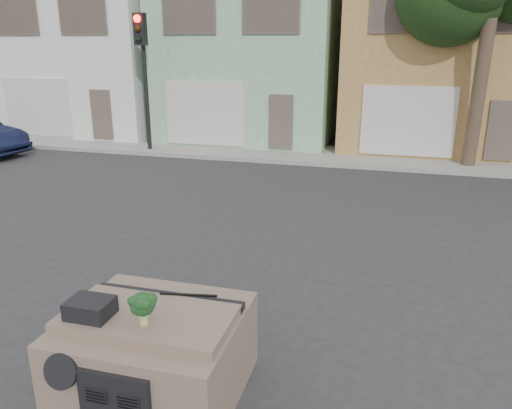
% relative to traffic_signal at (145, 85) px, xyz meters
% --- Properties ---
extents(ground_plane, '(120.00, 120.00, 0.00)m').
position_rel_traffic_signal_xyz_m(ground_plane, '(6.50, -9.50, -2.55)').
color(ground_plane, '#303033').
rests_on(ground_plane, ground).
extents(sidewalk, '(40.00, 3.00, 0.15)m').
position_rel_traffic_signal_xyz_m(sidewalk, '(6.50, 1.00, -2.47)').
color(sidewalk, gray).
rests_on(sidewalk, ground).
extents(townhouse_white, '(7.20, 8.20, 7.55)m').
position_rel_traffic_signal_xyz_m(townhouse_white, '(-4.50, 5.00, 1.23)').
color(townhouse_white, white).
rests_on(townhouse_white, ground).
extents(townhouse_mint, '(7.20, 8.20, 7.55)m').
position_rel_traffic_signal_xyz_m(townhouse_mint, '(3.00, 5.00, 1.23)').
color(townhouse_mint, '#92C39B').
rests_on(townhouse_mint, ground).
extents(townhouse_tan, '(7.20, 8.20, 7.55)m').
position_rel_traffic_signal_xyz_m(townhouse_tan, '(10.50, 5.00, 1.23)').
color(townhouse_tan, '#AF8449').
rests_on(townhouse_tan, ground).
extents(traffic_signal, '(0.40, 0.40, 5.10)m').
position_rel_traffic_signal_xyz_m(traffic_signal, '(0.00, 0.00, 0.00)').
color(traffic_signal, black).
rests_on(traffic_signal, ground).
extents(tree_near, '(4.40, 4.00, 8.50)m').
position_rel_traffic_signal_xyz_m(tree_near, '(11.50, 0.30, 1.70)').
color(tree_near, '#1B3514').
rests_on(tree_near, ground).
extents(car_dashboard, '(2.00, 1.80, 1.12)m').
position_rel_traffic_signal_xyz_m(car_dashboard, '(6.50, -12.50, -1.99)').
color(car_dashboard, '#756152').
rests_on(car_dashboard, ground).
extents(instrument_hump, '(0.48, 0.38, 0.20)m').
position_rel_traffic_signal_xyz_m(instrument_hump, '(5.92, -12.85, -1.33)').
color(instrument_hump, black).
rests_on(instrument_hump, car_dashboard).
extents(wiper_arm, '(0.69, 0.15, 0.02)m').
position_rel_traffic_signal_xyz_m(wiper_arm, '(6.78, -12.12, -1.42)').
color(wiper_arm, black).
rests_on(wiper_arm, car_dashboard).
extents(broccoli, '(0.43, 0.43, 0.38)m').
position_rel_traffic_signal_xyz_m(broccoli, '(6.57, -12.85, -1.24)').
color(broccoli, '#143516').
rests_on(broccoli, car_dashboard).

